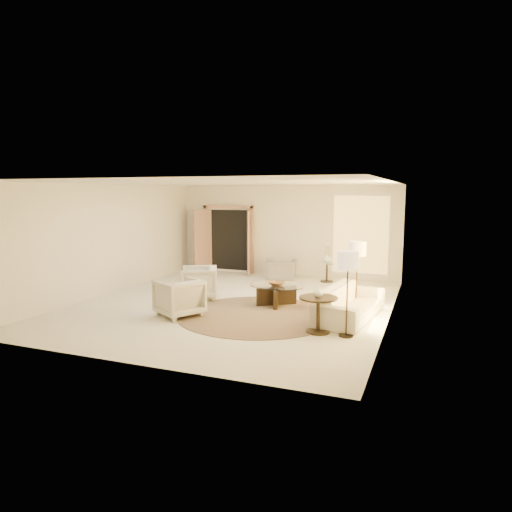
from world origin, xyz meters
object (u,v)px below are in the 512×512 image
(floor_lamp_far, at_px, (348,264))
(end_vase, at_px, (319,292))
(side_table, at_px, (327,270))
(bowl, at_px, (277,284))
(accent_chair, at_px, (281,266))
(armchair_left, at_px, (199,281))
(sofa, at_px, (350,302))
(armchair_right, at_px, (179,296))
(coffee_table, at_px, (276,293))
(floor_lamp_near, at_px, (358,252))
(side_vase, at_px, (327,259))
(end_table, at_px, (318,308))

(floor_lamp_far, bearing_deg, end_vase, 175.75)
(side_table, xyz_separation_m, bowl, (-0.48, -3.16, 0.17))
(accent_chair, bearing_deg, side_table, 169.84)
(bowl, bearing_deg, armchair_left, -179.16)
(sofa, height_order, end_vase, end_vase)
(armchair_right, xyz_separation_m, bowl, (1.63, 1.59, 0.08))
(accent_chair, bearing_deg, coffee_table, 92.31)
(armchair_right, bearing_deg, sofa, 137.22)
(armchair_right, xyz_separation_m, floor_lamp_near, (3.41, 1.81, 0.87))
(coffee_table, distance_m, side_vase, 3.22)
(floor_lamp_far, bearing_deg, side_vase, 106.28)
(end_vase, bearing_deg, accent_chair, 115.44)
(sofa, height_order, floor_lamp_near, floor_lamp_near)
(sofa, xyz_separation_m, end_table, (-0.39, -1.18, 0.13))
(armchair_right, height_order, floor_lamp_near, floor_lamp_near)
(sofa, distance_m, coffee_table, 1.84)
(accent_chair, height_order, bowl, accent_chair)
(accent_chair, distance_m, side_vase, 1.40)
(floor_lamp_near, xyz_separation_m, end_vase, (-0.41, -1.90, -0.54))
(armchair_left, xyz_separation_m, floor_lamp_near, (3.78, 0.25, 0.87))
(armchair_left, relative_size, side_vase, 3.36)
(armchair_right, xyz_separation_m, accent_chair, (0.74, 4.67, -0.04))
(accent_chair, relative_size, floor_lamp_far, 0.57)
(floor_lamp_far, height_order, side_vase, floor_lamp_far)
(armchair_left, distance_m, side_table, 4.04)
(floor_lamp_near, distance_m, bowl, 1.96)
(armchair_right, bearing_deg, end_table, 117.67)
(bowl, bearing_deg, side_table, 81.31)
(floor_lamp_near, bearing_deg, side_table, 113.81)
(armchair_right, relative_size, bowl, 2.40)
(armchair_right, relative_size, end_table, 1.21)
(accent_chair, height_order, side_vase, side_vase)
(coffee_table, relative_size, bowl, 4.52)
(bowl, bearing_deg, end_vase, -50.64)
(end_vase, xyz_separation_m, side_vase, (-0.89, 4.84, -0.08))
(armchair_right, distance_m, bowl, 2.28)
(floor_lamp_far, xyz_separation_m, end_vase, (-0.53, 0.04, -0.56))
(sofa, bearing_deg, floor_lamp_far, -166.19)
(coffee_table, distance_m, bowl, 0.22)
(accent_chair, bearing_deg, side_vase, 169.84)
(floor_lamp_near, bearing_deg, coffee_table, -173.00)
(floor_lamp_near, bearing_deg, end_vase, -102.08)
(sofa, relative_size, armchair_right, 2.66)
(coffee_table, relative_size, floor_lamp_far, 1.04)
(sofa, xyz_separation_m, end_vase, (-0.39, -1.18, 0.43))
(end_table, bearing_deg, sofa, 71.61)
(side_table, xyz_separation_m, floor_lamp_near, (1.30, -2.94, 0.96))
(side_vase, bearing_deg, floor_lamp_far, -73.72)
(side_table, distance_m, side_vase, 0.35)
(armchair_right, relative_size, floor_lamp_far, 0.55)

